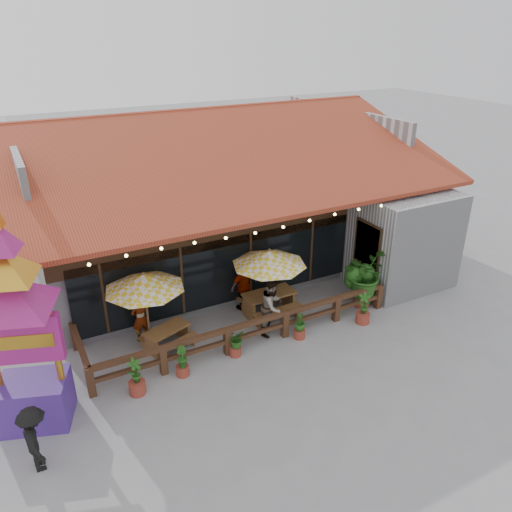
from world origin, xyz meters
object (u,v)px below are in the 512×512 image
thai_sign_tower (12,300)px  umbrella_left (144,282)px  picnic_table_left (167,334)px  picnic_table_right (269,300)px  tropical_plant (364,275)px  umbrella_right (269,258)px  pedestrian (35,439)px

thai_sign_tower → umbrella_left: bearing=28.0°
picnic_table_left → thai_sign_tower: size_ratio=0.26×
picnic_table_right → tropical_plant: size_ratio=0.83×
picnic_table_left → tropical_plant: (6.87, -0.79, 0.76)m
picnic_table_right → thai_sign_tower: thai_sign_tower is taller
picnic_table_left → thai_sign_tower: thai_sign_tower is taller
umbrella_right → pedestrian: bearing=-158.0°
thai_sign_tower → tropical_plant: bearing=3.7°
umbrella_left → pedestrian: bearing=-136.3°
umbrella_right → pedestrian: 8.29m
umbrella_right → picnic_table_left: 3.98m
umbrella_right → picnic_table_left: bearing=179.7°
umbrella_right → pedestrian: umbrella_right is taller
picnic_table_left → tropical_plant: tropical_plant is taller
picnic_table_left → picnic_table_right: (3.68, 0.21, 0.12)m
thai_sign_tower → picnic_table_left: bearing=21.0°
picnic_table_left → tropical_plant: bearing=-6.5°
umbrella_left → picnic_table_left: 1.86m
pedestrian → umbrella_right: bearing=-73.2°
umbrella_right → picnic_table_right: size_ratio=1.49×
picnic_table_left → picnic_table_right: bearing=3.2°
umbrella_left → thai_sign_tower: (-3.43, -1.82, 1.25)m
thai_sign_tower → picnic_table_right: bearing=12.6°
picnic_table_left → pedestrian: size_ratio=1.04×
thai_sign_tower → umbrella_right: bearing=11.2°
picnic_table_left → umbrella_right: bearing=-0.3°
umbrella_right → pedestrian: (-7.57, -3.06, -1.44)m
picnic_table_right → pedestrian: (-7.71, -3.29, 0.26)m
umbrella_left → picnic_table_right: (4.14, -0.12, -1.66)m
picnic_table_right → picnic_table_left: bearing=-176.8°
umbrella_right → umbrella_left: bearing=175.0°
pedestrian → picnic_table_right: bearing=-72.2°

